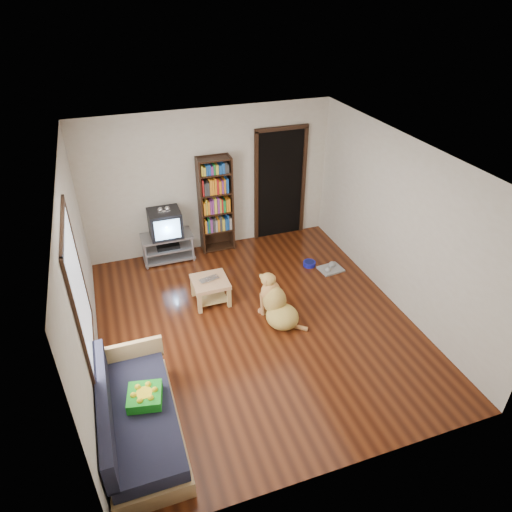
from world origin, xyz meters
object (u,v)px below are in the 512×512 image
object	(u,v)px
crt_tv	(165,223)
dog	(277,305)
dog_bowl	(309,264)
coffee_table	(210,286)
tv_stand	(168,246)
laptop	(210,281)
grey_rag	(331,269)
bookshelf	(215,200)
sofa	(137,420)
green_cushion	(145,397)

from	to	relation	value
crt_tv	dog	bearing A→B (deg)	-61.56
dog_bowl	coffee_table	world-z (taller)	coffee_table
tv_stand	laptop	bearing A→B (deg)	-74.51
dog_bowl	tv_stand	xyz separation A→B (m)	(-2.34, 1.05, 0.23)
grey_rag	bookshelf	bearing A→B (deg)	140.45
tv_stand	crt_tv	world-z (taller)	crt_tv
dog_bowl	sofa	xyz separation A→B (m)	(-3.31, -2.58, 0.22)
grey_rag	crt_tv	xyz separation A→B (m)	(-2.64, 1.32, 0.73)
bookshelf	sofa	bearing A→B (deg)	-117.32
laptop	green_cushion	bearing A→B (deg)	-134.61
tv_stand	crt_tv	bearing A→B (deg)	90.00
green_cushion	crt_tv	bearing A→B (deg)	87.66
crt_tv	dog	world-z (taller)	crt_tv
tv_stand	bookshelf	bearing A→B (deg)	5.63
laptop	tv_stand	bearing A→B (deg)	92.81
green_cushion	coffee_table	distance (m)	2.43
tv_stand	bookshelf	world-z (taller)	bookshelf
crt_tv	bookshelf	distance (m)	0.99
grey_rag	coffee_table	xyz separation A→B (m)	(-2.22, -0.17, 0.27)
sofa	coffee_table	xyz separation A→B (m)	(1.39, 2.16, 0.02)
sofa	laptop	bearing A→B (deg)	56.92
bookshelf	green_cushion	bearing A→B (deg)	-116.42
crt_tv	bookshelf	bearing A→B (deg)	4.32
dog	dog_bowl	bearing A→B (deg)	47.41
dog	laptop	bearing A→B (deg)	137.29
dog_bowl	grey_rag	distance (m)	0.39
crt_tv	green_cushion	bearing A→B (deg)	-103.46
laptop	sofa	distance (m)	2.55
green_cushion	tv_stand	world-z (taller)	green_cushion
laptop	sofa	size ratio (longest dim) A/B	0.17
bookshelf	dog	size ratio (longest dim) A/B	2.13
dog_bowl	sofa	bearing A→B (deg)	-142.04
green_cushion	laptop	world-z (taller)	green_cushion
grey_rag	tv_stand	world-z (taller)	tv_stand
sofa	dog_bowl	bearing A→B (deg)	37.96
grey_rag	dog	size ratio (longest dim) A/B	0.47
laptop	bookshelf	world-z (taller)	bookshelf
grey_rag	sofa	size ratio (longest dim) A/B	0.22
laptop	grey_rag	bearing A→B (deg)	-7.56
dog	green_cushion	bearing A→B (deg)	-148.45
sofa	dog	size ratio (longest dim) A/B	2.13
green_cushion	coffee_table	size ratio (longest dim) A/B	0.67
crt_tv	bookshelf	world-z (taller)	bookshelf
green_cushion	dog	size ratio (longest dim) A/B	0.44
laptop	bookshelf	xyz separation A→B (m)	(0.53, 1.59, 0.59)
grey_rag	coffee_table	distance (m)	2.24
tv_stand	dog_bowl	bearing A→B (deg)	-24.18
grey_rag	bookshelf	size ratio (longest dim) A/B	0.22
coffee_table	dog	distance (m)	1.13
dog	sofa	bearing A→B (deg)	-147.97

